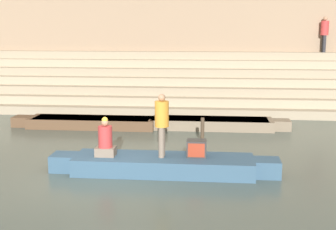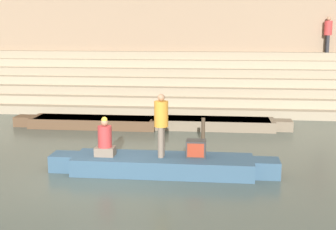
# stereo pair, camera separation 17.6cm
# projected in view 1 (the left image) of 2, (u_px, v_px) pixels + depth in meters

# --- Properties ---
(ground_plane) EXTENTS (120.00, 120.00, 0.00)m
(ground_plane) POSITION_uv_depth(u_px,v_px,m) (103.00, 181.00, 11.80)
(ground_plane) COLOR #47544C
(ghat_steps) EXTENTS (36.00, 4.15, 2.63)m
(ghat_steps) POSITION_uv_depth(u_px,v_px,m) (157.00, 88.00, 22.59)
(ghat_steps) COLOR gray
(ghat_steps) RESTS_ON ground
(back_wall) EXTENTS (34.20, 1.28, 8.92)m
(back_wall) POSITION_uv_depth(u_px,v_px,m) (161.00, 15.00, 23.98)
(back_wall) COLOR #937A60
(back_wall) RESTS_ON ground
(rowboat_main) EXTENTS (6.09, 1.39, 0.45)m
(rowboat_main) POSITION_uv_depth(u_px,v_px,m) (164.00, 164.00, 12.42)
(rowboat_main) COLOR #33516B
(rowboat_main) RESTS_ON ground
(person_standing) EXTENTS (0.37, 0.37, 1.68)m
(person_standing) POSITION_uv_depth(u_px,v_px,m) (162.00, 121.00, 12.23)
(person_standing) COLOR #756656
(person_standing) RESTS_ON rowboat_main
(person_rowing) EXTENTS (0.52, 0.41, 1.05)m
(person_rowing) POSITION_uv_depth(u_px,v_px,m) (105.00, 141.00, 12.39)
(person_rowing) COLOR #756656
(person_rowing) RESTS_ON rowboat_main
(tv_set) EXTENTS (0.52, 0.43, 0.44)m
(tv_set) POSITION_uv_depth(u_px,v_px,m) (197.00, 148.00, 12.36)
(tv_set) COLOR #2D2D2D
(tv_set) RESTS_ON rowboat_main
(moored_boat_shore) EXTENTS (6.27, 1.27, 0.38)m
(moored_boat_shore) POSITION_uv_depth(u_px,v_px,m) (92.00, 122.00, 18.11)
(moored_boat_shore) COLOR brown
(moored_boat_shore) RESTS_ON ground
(moored_boat_distant) EXTENTS (5.90, 1.27, 0.38)m
(moored_boat_distant) POSITION_uv_depth(u_px,v_px,m) (212.00, 123.00, 17.91)
(moored_boat_distant) COLOR #756651
(moored_boat_distant) RESTS_ON ground
(mooring_post) EXTENTS (0.12, 0.12, 0.96)m
(mooring_post) POSITION_uv_depth(u_px,v_px,m) (202.00, 132.00, 15.09)
(mooring_post) COLOR #473828
(mooring_post) RESTS_ON ground
(person_on_steps) EXTENTS (0.37, 0.37, 1.70)m
(person_on_steps) POSITION_uv_depth(u_px,v_px,m) (325.00, 32.00, 22.49)
(person_on_steps) COLOR #28282D
(person_on_steps) RESTS_ON ghat_steps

